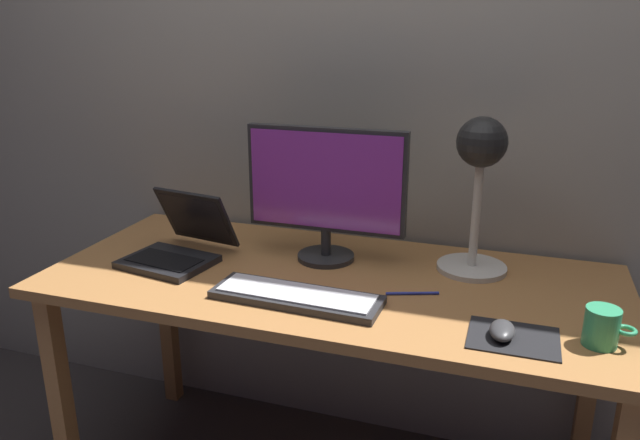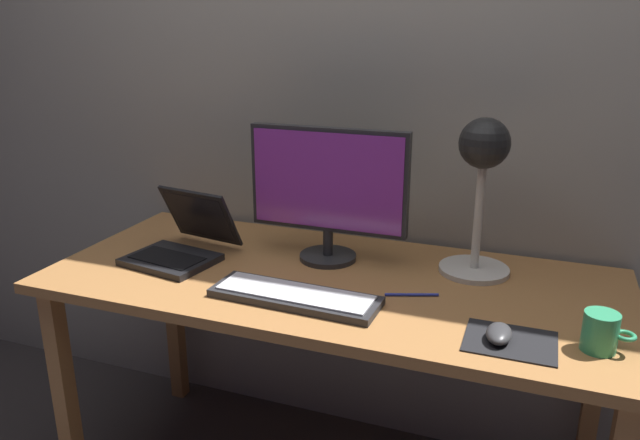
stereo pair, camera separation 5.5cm
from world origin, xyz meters
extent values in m
cube|color=#9E998E|center=(0.00, 0.40, 1.30)|extent=(4.80, 0.06, 2.60)
cube|color=#A8703D|center=(0.00, 0.00, 0.72)|extent=(1.60, 0.70, 0.03)
cube|color=#A8703D|center=(-0.74, -0.29, 0.35)|extent=(0.05, 0.05, 0.71)
cube|color=#A8703D|center=(-0.74, 0.29, 0.35)|extent=(0.05, 0.05, 0.71)
cube|color=#A8703D|center=(0.74, 0.29, 0.35)|extent=(0.05, 0.05, 0.71)
cylinder|color=#28282B|center=(-0.05, 0.12, 0.75)|extent=(0.17, 0.17, 0.01)
cylinder|color=#28282B|center=(-0.05, 0.12, 0.79)|extent=(0.03, 0.03, 0.08)
cube|color=#28282B|center=(-0.05, 0.12, 0.99)|extent=(0.47, 0.03, 0.30)
cube|color=purple|center=(-0.05, 0.10, 0.99)|extent=(0.45, 0.00, 0.28)
cube|color=#28282B|center=(-0.04, -0.18, 0.75)|extent=(0.45, 0.16, 0.02)
cube|color=silver|center=(-0.04, -0.18, 0.76)|extent=(0.41, 0.13, 0.01)
cube|color=black|center=(-0.48, -0.07, 0.75)|extent=(0.28, 0.23, 0.02)
cube|color=black|center=(-0.48, -0.09, 0.76)|extent=(0.23, 0.14, 0.00)
cube|color=black|center=(-0.46, 0.07, 0.85)|extent=(0.26, 0.14, 0.18)
cube|color=black|center=(-0.46, 0.07, 0.85)|extent=(0.23, 0.12, 0.15)
cylinder|color=beige|center=(0.37, 0.17, 0.75)|extent=(0.20, 0.20, 0.01)
cylinder|color=silver|center=(0.37, 0.17, 0.92)|extent=(0.02, 0.02, 0.33)
sphere|color=black|center=(0.37, 0.17, 1.11)|extent=(0.14, 0.14, 0.14)
sphere|color=#FFEAB2|center=(0.37, 0.16, 1.08)|extent=(0.05, 0.05, 0.05)
cube|color=black|center=(0.50, -0.21, 0.74)|extent=(0.20, 0.16, 0.00)
ellipsoid|color=#38383A|center=(0.47, -0.21, 0.76)|extent=(0.06, 0.10, 0.03)
cylinder|color=#339966|center=(0.68, -0.18, 0.78)|extent=(0.07, 0.07, 0.09)
torus|color=#339966|center=(0.73, -0.18, 0.78)|extent=(0.05, 0.05, 0.01)
cylinder|color=#2633A5|center=(0.24, -0.05, 0.74)|extent=(0.13, 0.06, 0.01)
camera|label=1|loc=(0.47, -1.50, 1.42)|focal=34.15mm
camera|label=2|loc=(0.52, -1.49, 1.42)|focal=34.15mm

